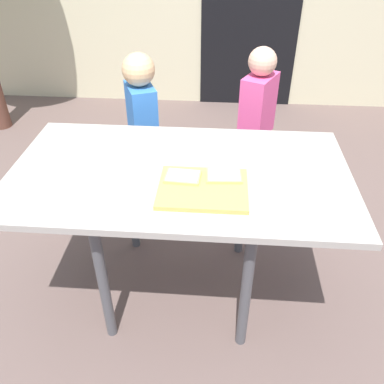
{
  "coord_description": "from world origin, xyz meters",
  "views": [
    {
      "loc": [
        0.17,
        -1.45,
        1.68
      ],
      "look_at": [
        0.05,
        0.0,
        0.63
      ],
      "focal_mm": 37.68,
      "sensor_mm": 36.0,
      "label": 1
    }
  ],
  "objects_px": {
    "cutting_board": "(203,189)",
    "child_left": "(143,126)",
    "dining_table": "(180,184)",
    "pizza_slice_far_right": "(224,176)",
    "plate_white_right": "(271,162)",
    "pizza_slice_far_left": "(183,177)",
    "child_right": "(256,124)"
  },
  "relations": [
    {
      "from": "child_left",
      "to": "child_right",
      "type": "relative_size",
      "value": 0.98
    },
    {
      "from": "cutting_board",
      "to": "child_right",
      "type": "bearing_deg",
      "value": 73.29
    },
    {
      "from": "plate_white_right",
      "to": "dining_table",
      "type": "bearing_deg",
      "value": -167.13
    },
    {
      "from": "plate_white_right",
      "to": "pizza_slice_far_left",
      "type": "bearing_deg",
      "value": -154.78
    },
    {
      "from": "cutting_board",
      "to": "plate_white_right",
      "type": "distance_m",
      "value": 0.37
    },
    {
      "from": "plate_white_right",
      "to": "child_right",
      "type": "height_order",
      "value": "child_right"
    },
    {
      "from": "pizza_slice_far_left",
      "to": "child_right",
      "type": "bearing_deg",
      "value": 67.22
    },
    {
      "from": "child_left",
      "to": "pizza_slice_far_left",
      "type": "bearing_deg",
      "value": -67.87
    },
    {
      "from": "cutting_board",
      "to": "plate_white_right",
      "type": "xyz_separation_m",
      "value": [
        0.29,
        0.23,
        -0.0
      ]
    },
    {
      "from": "dining_table",
      "to": "plate_white_right",
      "type": "xyz_separation_m",
      "value": [
        0.4,
        0.09,
        0.08
      ]
    },
    {
      "from": "plate_white_right",
      "to": "child_left",
      "type": "bearing_deg",
      "value": 139.12
    },
    {
      "from": "plate_white_right",
      "to": "child_left",
      "type": "distance_m",
      "value": 0.92
    },
    {
      "from": "child_right",
      "to": "pizza_slice_far_left",
      "type": "bearing_deg",
      "value": -112.78
    },
    {
      "from": "dining_table",
      "to": "pizza_slice_far_right",
      "type": "xyz_separation_m",
      "value": [
        0.19,
        -0.07,
        0.1
      ]
    },
    {
      "from": "pizza_slice_far_left",
      "to": "child_right",
      "type": "height_order",
      "value": "child_right"
    },
    {
      "from": "pizza_slice_far_right",
      "to": "child_right",
      "type": "distance_m",
      "value": 0.87
    },
    {
      "from": "cutting_board",
      "to": "child_right",
      "type": "distance_m",
      "value": 0.96
    },
    {
      "from": "pizza_slice_far_right",
      "to": "child_left",
      "type": "bearing_deg",
      "value": 122.65
    },
    {
      "from": "dining_table",
      "to": "pizza_slice_far_left",
      "type": "height_order",
      "value": "pizza_slice_far_left"
    },
    {
      "from": "dining_table",
      "to": "child_left",
      "type": "xyz_separation_m",
      "value": [
        -0.29,
        0.69,
        -0.07
      ]
    },
    {
      "from": "cutting_board",
      "to": "plate_white_right",
      "type": "bearing_deg",
      "value": 38.7
    },
    {
      "from": "pizza_slice_far_left",
      "to": "child_right",
      "type": "relative_size",
      "value": 0.14
    },
    {
      "from": "dining_table",
      "to": "child_right",
      "type": "bearing_deg",
      "value": 63.59
    },
    {
      "from": "cutting_board",
      "to": "pizza_slice_far_right",
      "type": "distance_m",
      "value": 0.11
    },
    {
      "from": "cutting_board",
      "to": "pizza_slice_far_right",
      "type": "relative_size",
      "value": 2.38
    },
    {
      "from": "dining_table",
      "to": "cutting_board",
      "type": "distance_m",
      "value": 0.2
    },
    {
      "from": "dining_table",
      "to": "pizza_slice_far_left",
      "type": "distance_m",
      "value": 0.13
    },
    {
      "from": "cutting_board",
      "to": "child_right",
      "type": "height_order",
      "value": "child_right"
    },
    {
      "from": "pizza_slice_far_left",
      "to": "child_left",
      "type": "distance_m",
      "value": 0.85
    },
    {
      "from": "cutting_board",
      "to": "child_left",
      "type": "distance_m",
      "value": 0.93
    },
    {
      "from": "pizza_slice_far_left",
      "to": "pizza_slice_far_right",
      "type": "bearing_deg",
      "value": 6.54
    },
    {
      "from": "dining_table",
      "to": "child_right",
      "type": "relative_size",
      "value": 1.39
    }
  ]
}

